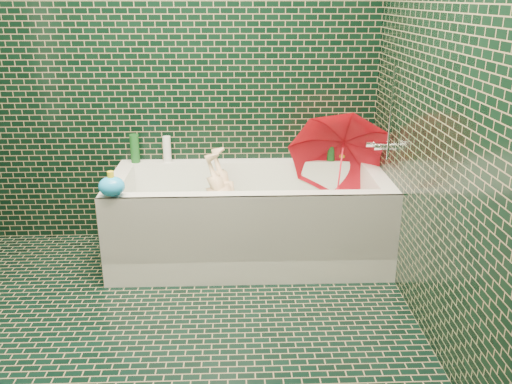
{
  "coord_description": "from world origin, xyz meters",
  "views": [
    {
      "loc": [
        0.38,
        -2.14,
        1.59
      ],
      "look_at": [
        0.49,
        0.82,
        0.51
      ],
      "focal_mm": 38.0,
      "sensor_mm": 36.0,
      "label": 1
    }
  ],
  "objects_px": {
    "umbrella": "(340,167)",
    "child": "(229,212)",
    "bath_toy": "(112,186)",
    "bathtub": "(249,227)",
    "rubber_duck": "(345,153)"
  },
  "relations": [
    {
      "from": "umbrella",
      "to": "child",
      "type": "bearing_deg",
      "value": -158.31
    },
    {
      "from": "child",
      "to": "bath_toy",
      "type": "bearing_deg",
      "value": -44.21
    },
    {
      "from": "umbrella",
      "to": "bath_toy",
      "type": "relative_size",
      "value": 3.79
    },
    {
      "from": "bathtub",
      "to": "umbrella",
      "type": "distance_m",
      "value": 0.68
    },
    {
      "from": "rubber_duck",
      "to": "bath_toy",
      "type": "distance_m",
      "value": 1.56
    },
    {
      "from": "bathtub",
      "to": "child",
      "type": "relative_size",
      "value": 2.14
    },
    {
      "from": "rubber_duck",
      "to": "bath_toy",
      "type": "xyz_separation_m",
      "value": [
        -1.41,
        -0.66,
        0.02
      ]
    },
    {
      "from": "umbrella",
      "to": "bath_toy",
      "type": "distance_m",
      "value": 1.38
    },
    {
      "from": "umbrella",
      "to": "bath_toy",
      "type": "xyz_separation_m",
      "value": [
        -1.33,
        -0.38,
        0.03
      ]
    },
    {
      "from": "child",
      "to": "umbrella",
      "type": "bearing_deg",
      "value": 109.86
    },
    {
      "from": "child",
      "to": "rubber_duck",
      "type": "bearing_deg",
      "value": 129.46
    },
    {
      "from": "rubber_duck",
      "to": "bath_toy",
      "type": "height_order",
      "value": "bath_toy"
    },
    {
      "from": "umbrella",
      "to": "bath_toy",
      "type": "bearing_deg",
      "value": -145.13
    },
    {
      "from": "rubber_duck",
      "to": "umbrella",
      "type": "bearing_deg",
      "value": -86.71
    },
    {
      "from": "child",
      "to": "bath_toy",
      "type": "xyz_separation_m",
      "value": [
        -0.63,
        -0.34,
        0.3
      ]
    }
  ]
}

